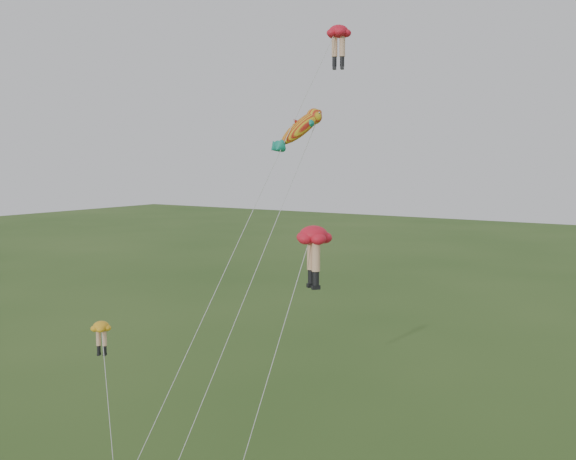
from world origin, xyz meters
The scene contains 4 objects.
legs_kite_red_high centered at (1.48, 11.00, 22.09)m, with size 4.70×14.66×23.06m.
legs_kite_red_mid centered at (5.47, 1.98, 12.32)m, with size 3.29×5.20×13.06m.
legs_kite_yellow centered at (-4.96, -0.12, 7.38)m, with size 3.39×2.47×8.06m.
fish_kite centered at (0.79, 8.64, 17.36)m, with size 2.82×11.13×18.72m.
Camera 1 is at (18.74, -20.35, 15.67)m, focal length 40.00 mm.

